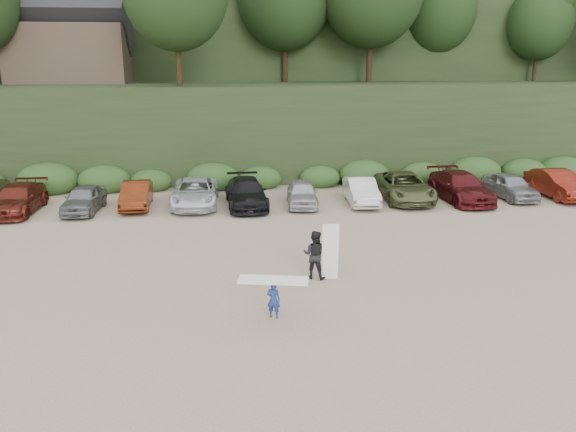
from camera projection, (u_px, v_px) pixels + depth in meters
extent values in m
plane|color=tan|center=(264.00, 273.00, 20.55)|extent=(120.00, 120.00, 0.00)
cube|color=black|center=(243.00, 125.00, 40.84)|extent=(80.00, 14.00, 6.00)
cube|color=black|center=(236.00, 57.00, 56.77)|extent=(90.00, 30.00, 16.00)
ellipsoid|color=black|center=(240.00, 9.00, 38.72)|extent=(66.00, 12.00, 10.00)
cube|color=#2B491E|center=(238.00, 178.00, 34.23)|extent=(46.20, 2.00, 1.20)
cube|color=brown|center=(73.00, 54.00, 40.17)|extent=(8.00, 6.00, 4.00)
imported|color=#591D14|center=(18.00, 199.00, 28.60)|extent=(2.01, 4.89, 1.42)
imported|color=slate|center=(84.00, 199.00, 28.77)|extent=(1.82, 4.07, 1.36)
imported|color=#58210D|center=(136.00, 195.00, 29.63)|extent=(1.63, 4.19, 1.36)
imported|color=silver|center=(195.00, 193.00, 29.97)|extent=(2.47, 5.22, 1.44)
imported|color=black|center=(246.00, 193.00, 29.84)|extent=(2.32, 5.14, 1.46)
imported|color=#AEAEB3|center=(302.00, 193.00, 30.05)|extent=(1.93, 4.09, 1.35)
imported|color=silver|center=(361.00, 191.00, 30.44)|extent=(1.72, 4.33, 1.40)
imported|color=#505833|center=(404.00, 187.00, 31.18)|extent=(2.68, 5.54, 1.52)
imported|color=#4D1114|center=(460.00, 187.00, 31.08)|extent=(2.43, 5.48, 1.56)
imported|color=gray|center=(510.00, 186.00, 31.65)|extent=(1.93, 4.25, 1.41)
imported|color=maroon|center=(557.00, 184.00, 31.85)|extent=(1.66, 4.71, 1.55)
imported|color=navy|center=(274.00, 300.00, 16.80)|extent=(0.48, 0.39, 1.14)
cube|color=white|center=(273.00, 280.00, 16.63)|extent=(2.15, 0.97, 0.08)
imported|color=black|center=(315.00, 254.00, 19.84)|extent=(1.05, 0.96, 1.75)
cube|color=white|center=(330.00, 252.00, 19.62)|extent=(0.60, 0.35, 2.07)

